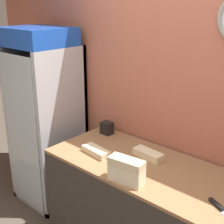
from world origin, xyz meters
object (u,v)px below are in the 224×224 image
Objects in this scene: sandwich_stack_bottom at (126,178)px; sandwich_flat_left at (148,154)px; sandwich_flat_right at (96,151)px; napkin_dispenser at (107,128)px; beverage_cooler at (49,111)px; sandwich_stack_top at (126,163)px; sandwich_stack_middle at (126,171)px; chefs_knife at (223,210)px.

sandwich_stack_bottom is 1.00× the size of sandwich_flat_left.
napkin_dispenser reaches higher than sandwich_flat_right.
sandwich_stack_top is (1.39, -0.39, 0.05)m from beverage_cooler.
sandwich_stack_middle is (1.39, -0.39, -0.01)m from beverage_cooler.
beverage_cooler is 1.45m from sandwich_stack_middle.
napkin_dispenser is (-0.68, 0.54, -0.03)m from sandwich_stack_middle.
sandwich_stack_middle is at bearing -19.65° from sandwich_flat_right.
sandwich_flat_right is 0.44m from napkin_dispenser.
sandwich_stack_top is at bearing 180.00° from sandwich_stack_middle.
chefs_knife is at bearing -16.78° from napkin_dispenser.
sandwich_stack_bottom is 0.06m from sandwich_stack_middle.
napkin_dispenser is (-0.58, 0.13, 0.03)m from sandwich_flat_left.
sandwich_stack_middle is 0.98× the size of sandwich_flat_right.
sandwich_stack_bottom reaches higher than sandwich_flat_left.
beverage_cooler is 7.05× the size of sandwich_stack_top.
sandwich_flat_left is at bearing 33.94° from sandwich_flat_right.
sandwich_flat_left is at bearing 160.28° from chefs_knife.
napkin_dispenser reaches higher than sandwich_flat_left.
chefs_knife is (2.04, -0.25, -0.10)m from beverage_cooler.
sandwich_flat_right is at bearing 160.35° from sandwich_stack_middle.
sandwich_stack_middle reaches higher than sandwich_flat_right.
sandwich_stack_bottom is 1.00× the size of sandwich_stack_top.
chefs_knife is at bearing 12.14° from sandwich_stack_top.
napkin_dispenser is (-0.68, 0.54, -0.09)m from sandwich_stack_top.
sandwich_stack_middle is at bearing 0.00° from sandwich_stack_bottom.
sandwich_stack_middle is at bearing -167.86° from chefs_knife.
sandwich_flat_right is 2.31× the size of napkin_dispenser.
sandwich_stack_top reaches higher than sandwich_stack_bottom.
sandwich_stack_middle is 0.43m from sandwich_flat_left.
sandwich_flat_right is at bearing 178.72° from chefs_knife.
sandwich_stack_middle is at bearing -15.74° from beverage_cooler.
chefs_knife is (0.65, 0.14, -0.15)m from sandwich_stack_top.
beverage_cooler is 1.45m from sandwich_stack_top.
beverage_cooler is 7.06× the size of sandwich_stack_middle.
sandwich_stack_top is at bearing -19.65° from sandwich_flat_right.
napkin_dispenser is at bearing 141.55° from sandwich_stack_top.
beverage_cooler reaches higher than sandwich_stack_bottom.
napkin_dispenser is at bearing 141.55° from sandwich_stack_middle.
napkin_dispenser is (-1.34, 0.40, 0.05)m from chefs_knife.
sandwich_stack_top reaches higher than sandwich_flat_right.
sandwich_stack_top is 1.00× the size of sandwich_flat_left.
napkin_dispenser is (-0.68, 0.54, 0.03)m from sandwich_stack_bottom.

